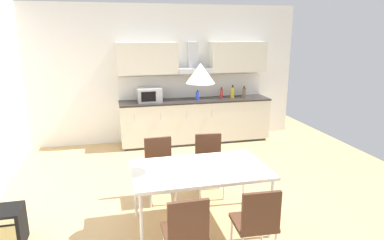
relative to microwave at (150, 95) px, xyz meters
name	(u,v)px	position (x,y,z in m)	size (l,w,h in m)	color
ground_plane	(187,205)	(0.17, -2.66, -1.07)	(7.70, 8.93, 0.02)	tan
wall_back	(155,74)	(0.17, 0.37, 0.37)	(6.16, 0.10, 2.85)	silver
kitchen_counter	(196,121)	(0.96, 0.00, -0.59)	(3.16, 0.66, 0.92)	#333333
backsplash_tile	(192,86)	(0.96, 0.30, 0.10)	(3.14, 0.02, 0.48)	silver
upper_wall_cabinets	(194,58)	(0.96, 0.15, 0.71)	(3.14, 0.40, 0.63)	beige
microwave	(150,95)	(0.00, 0.00, 0.00)	(0.48, 0.35, 0.28)	#ADADB2
bottle_blue	(198,96)	(1.00, -0.02, -0.05)	(0.08, 0.08, 0.20)	blue
bottle_yellow	(233,92)	(1.79, 0.04, -0.02)	(0.08, 0.08, 0.27)	yellow
bottle_brown	(244,92)	(2.06, 0.04, -0.04)	(0.07, 0.07, 0.24)	brown
bottle_red	(221,93)	(1.54, 0.05, -0.04)	(0.07, 0.07, 0.24)	red
dining_table	(200,172)	(0.20, -3.23, -0.34)	(1.58, 0.94, 0.76)	silver
chair_near_left	(186,229)	(-0.16, -4.08, -0.52)	(0.40, 0.40, 0.87)	#4C2D1E
chair_far_right	(209,158)	(0.56, -2.38, -0.52)	(0.44, 0.44, 0.87)	#4C2D1E
chair_near_right	(257,220)	(0.55, -4.08, -0.52)	(0.42, 0.42, 0.87)	#4C2D1E
chair_far_left	(159,163)	(-0.16, -2.38, -0.52)	(0.41, 0.41, 0.87)	#4C2D1E
pendant_lamp	(200,73)	(0.20, -3.23, 0.81)	(0.32, 0.32, 0.22)	silver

